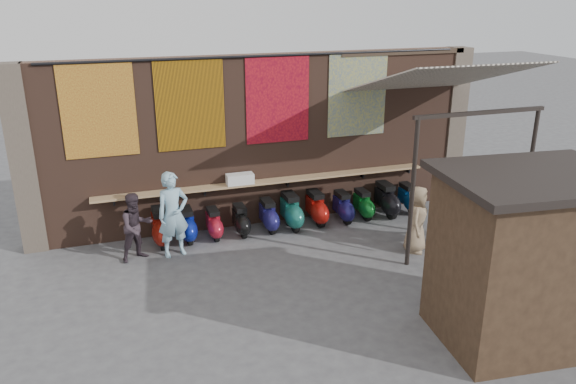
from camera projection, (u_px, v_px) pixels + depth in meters
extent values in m
plane|color=#474749|center=(301.00, 267.00, 11.50)|extent=(70.00, 70.00, 0.00)
cube|color=brown|center=(263.00, 141.00, 13.24)|extent=(10.00, 0.40, 4.00)
cube|color=#4C4238|center=(23.00, 161.00, 11.67)|extent=(0.50, 0.50, 4.00)
cube|color=#4C4238|center=(452.00, 125.00, 14.80)|extent=(0.50, 0.50, 4.00)
cube|color=#9E7A51|center=(268.00, 182.00, 13.21)|extent=(8.00, 0.32, 0.05)
cube|color=white|center=(240.00, 179.00, 12.93)|extent=(0.63, 0.27, 0.24)
cube|color=maroon|center=(99.00, 110.00, 11.62)|extent=(1.50, 0.02, 2.00)
cube|color=#C87D0B|center=(190.00, 105.00, 12.19)|extent=(1.50, 0.02, 2.00)
cube|color=#AF151E|center=(278.00, 99.00, 12.79)|extent=(1.50, 0.02, 2.00)
cube|color=#274490|center=(357.00, 94.00, 13.40)|extent=(1.50, 0.02, 2.00)
cylinder|color=black|center=(265.00, 56.00, 12.36)|extent=(9.50, 0.06, 0.06)
imported|color=#8DB9CE|center=(173.00, 214.00, 11.73)|extent=(0.76, 0.59, 1.84)
imported|color=#342830|center=(136.00, 227.00, 11.60)|extent=(0.87, 0.78, 1.46)
imported|color=#171C33|center=(457.00, 214.00, 11.96)|extent=(1.07, 0.75, 1.69)
imported|color=#5D5B61|center=(459.00, 208.00, 12.22)|extent=(1.25, 0.87, 1.76)
imported|color=#9C8263|center=(416.00, 219.00, 11.96)|extent=(0.80, 0.86, 1.47)
cube|color=black|center=(525.00, 262.00, 8.74)|extent=(2.66, 2.11, 2.68)
cube|color=black|center=(539.00, 177.00, 8.27)|extent=(2.98, 2.42, 0.12)
cube|color=gold|center=(496.00, 205.00, 9.41)|extent=(1.20, 0.17, 0.50)
cube|color=#473321|center=(489.00, 257.00, 9.74)|extent=(2.05, 0.32, 0.06)
cube|color=beige|center=(440.00, 78.00, 12.16)|extent=(3.20, 3.28, 0.97)
cube|color=#33261C|center=(404.00, 52.00, 13.45)|extent=(3.30, 0.08, 0.12)
cube|color=black|center=(481.00, 113.00, 10.98)|extent=(3.00, 0.08, 0.08)
cylinder|color=black|center=(412.00, 194.00, 11.08)|extent=(0.09, 0.09, 3.10)
cylinder|color=black|center=(528.00, 180.00, 11.92)|extent=(0.09, 0.09, 3.10)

